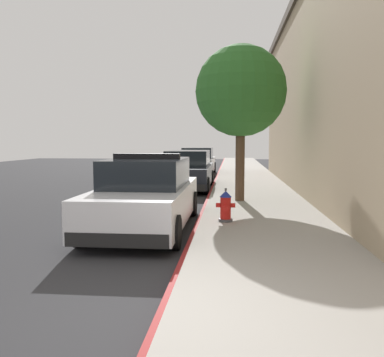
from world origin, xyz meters
name	(u,v)px	position (x,y,z in m)	size (l,w,h in m)	color
ground_plane	(85,198)	(-4.50, 10.00, -0.10)	(32.53, 60.00, 0.20)	#2B2B2D
sidewalk_pavement	(254,196)	(1.50, 10.00, 0.07)	(3.01, 60.00, 0.13)	#9E9991
curb_painted_edge	(210,195)	(-0.04, 10.00, 0.07)	(0.08, 60.00, 0.13)	maroon
police_cruiser	(147,196)	(-1.17, 4.78, 0.74)	(1.94, 4.84, 1.68)	white
parked_car_silver_ahead	(188,171)	(-1.06, 12.48, 0.74)	(1.94, 4.84, 1.56)	black
parked_car_dark_far	(198,162)	(-1.24, 19.52, 0.74)	(1.94, 4.84, 1.56)	#B2B5BA
fire_hydrant	(226,206)	(0.58, 5.09, 0.48)	(0.44, 0.40, 0.76)	#4C4C51
street_tree	(241,92)	(0.97, 8.45, 3.43)	(2.74, 2.74, 4.69)	brown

